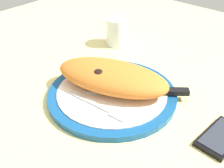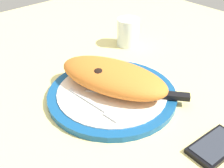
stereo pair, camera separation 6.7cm
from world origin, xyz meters
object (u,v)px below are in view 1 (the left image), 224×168
(calzone, at_px, (112,77))
(fork, at_px, (102,108))
(smartphone, at_px, (221,137))
(plate, at_px, (112,94))
(water_glass, at_px, (117,33))
(knife, at_px, (153,91))

(calzone, height_order, fork, calzone)
(fork, bearing_deg, smartphone, 23.86)
(plate, distance_m, water_glass, 0.29)
(fork, xyz_separation_m, smartphone, (0.23, 0.10, -0.01))
(fork, height_order, water_glass, water_glass)
(plate, xyz_separation_m, calzone, (-0.01, 0.01, 0.04))
(fork, bearing_deg, plate, 112.26)
(plate, height_order, smartphone, plate)
(plate, distance_m, fork, 0.07)
(calzone, relative_size, knife, 1.51)
(plate, height_order, fork, fork)
(knife, xyz_separation_m, smartphone, (0.18, -0.02, -0.02))
(knife, height_order, smartphone, knife)
(knife, bearing_deg, smartphone, -5.85)
(plate, distance_m, knife, 0.10)
(plate, distance_m, calzone, 0.04)
(calzone, xyz_separation_m, water_glass, (-0.17, 0.22, -0.01))
(water_glass, bearing_deg, fork, -54.83)
(calzone, bearing_deg, knife, 26.45)
(fork, xyz_separation_m, water_glass, (-0.21, 0.30, 0.02))
(calzone, relative_size, water_glass, 3.50)
(calzone, bearing_deg, water_glass, 127.90)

